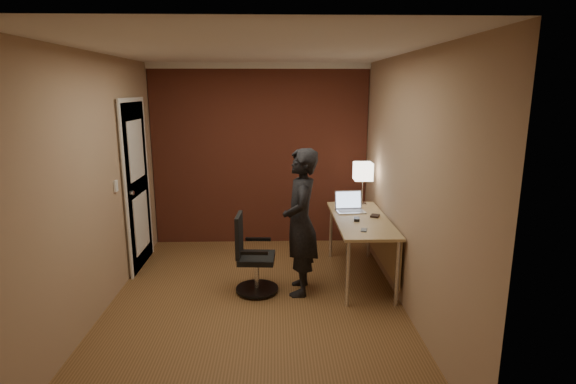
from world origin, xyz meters
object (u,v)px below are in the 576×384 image
object	(u,v)px
mouse	(357,219)
phone	(364,230)
laptop	(349,206)
wallet	(375,216)
desk_lamp	(363,172)
office_chair	(252,259)
person	(301,222)
desk	(367,229)

from	to	relation	value
mouse	phone	xyz separation A→B (m)	(0.01, -0.35, -0.01)
laptop	wallet	world-z (taller)	laptop
desk_lamp	mouse	distance (m)	0.85
desk_lamp	office_chair	xyz separation A→B (m)	(-1.36, -0.95, -0.77)
laptop	office_chair	xyz separation A→B (m)	(-1.15, -0.64, -0.42)
phone	person	distance (m)	0.66
phone	office_chair	size ratio (longest dim) A/B	0.14
desk	mouse	size ratio (longest dim) A/B	15.00
desk_lamp	person	xyz separation A→B (m)	(-0.83, -0.95, -0.36)
office_chair	wallet	bearing A→B (deg)	14.88
laptop	mouse	bearing A→B (deg)	-87.93
desk_lamp	desk	bearing A→B (deg)	-94.91
laptop	phone	size ratio (longest dim) A/B	3.07
phone	wallet	size ratio (longest dim) A/B	1.05
desk_lamp	laptop	size ratio (longest dim) A/B	1.52
mouse	phone	distance (m)	0.35
mouse	phone	world-z (taller)	mouse
office_chair	person	distance (m)	0.66
phone	person	xyz separation A→B (m)	(-0.65, 0.13, 0.05)
desk_lamp	phone	bearing A→B (deg)	-99.56
office_chair	person	bearing A→B (deg)	-0.34
desk	office_chair	size ratio (longest dim) A/B	1.76
desk_lamp	wallet	bearing A→B (deg)	-85.85
desk_lamp	phone	size ratio (longest dim) A/B	4.65
mouse	desk	bearing A→B (deg)	45.72
person	mouse	bearing A→B (deg)	112.62
desk_lamp	person	distance (m)	1.32
desk	mouse	world-z (taller)	mouse
desk	laptop	xyz separation A→B (m)	(-0.16, 0.31, 0.19)
desk	wallet	size ratio (longest dim) A/B	13.64
phone	person	size ratio (longest dim) A/B	0.07
desk_lamp	office_chair	world-z (taller)	desk_lamp
laptop	wallet	xyz separation A→B (m)	(0.25, -0.27, -0.05)
phone	wallet	world-z (taller)	wallet
laptop	person	distance (m)	0.89
desk	wallet	bearing A→B (deg)	25.52
desk_lamp	mouse	bearing A→B (deg)	-105.00
laptop	mouse	size ratio (longest dim) A/B	3.53
laptop	mouse	xyz separation A→B (m)	(0.02, -0.42, -0.05)
phone	wallet	distance (m)	0.55
wallet	person	size ratio (longest dim) A/B	0.07
office_chair	person	xyz separation A→B (m)	(0.52, -0.00, 0.41)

